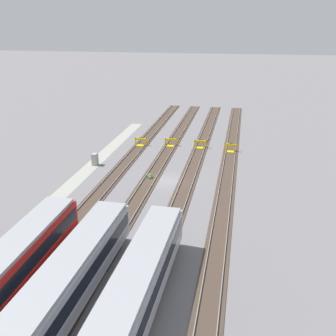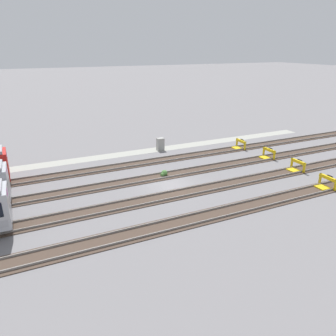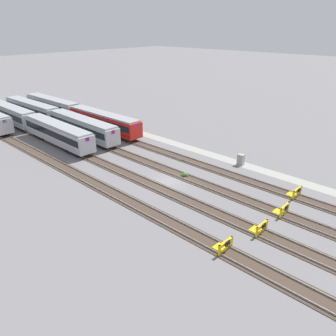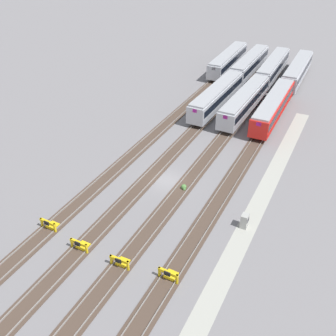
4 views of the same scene
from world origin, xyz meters
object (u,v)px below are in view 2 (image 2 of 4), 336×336
Objects in this scene: bumper_stop_nearest_track at (239,145)px; electrical_cabinet at (160,144)px; bumper_stop_middle_track at (296,166)px; bumper_stop_far_inner_track at (326,183)px; weed_clump at (164,173)px; bumper_stop_near_inner_track at (267,154)px.

electrical_cabinet reaches higher than bumper_stop_nearest_track.
bumper_stop_nearest_track is 9.44m from bumper_stop_middle_track.
weed_clump is at bearing -37.07° from bumper_stop_far_inner_track.
bumper_stop_far_inner_track reaches higher than weed_clump.
bumper_stop_near_inner_track is at bearing 140.30° from electrical_cabinet.
electrical_cabinet reaches higher than bumper_stop_near_inner_track.
bumper_stop_near_inner_track is 1.00× the size of bumper_stop_far_inner_track.
bumper_stop_middle_track is at bearing 127.69° from electrical_cabinet.
bumper_stop_far_inner_track is at bearing 83.41° from bumper_stop_near_inner_track.
bumper_stop_nearest_track reaches higher than weed_clump.
bumper_stop_nearest_track is 13.86m from weed_clump.
bumper_stop_near_inner_track and bumper_stop_middle_track have the same top height.
bumper_stop_nearest_track is at bearing -86.65° from bumper_stop_middle_track.
electrical_cabinet is at bearing -62.71° from bumper_stop_far_inner_track.
bumper_stop_nearest_track is at bearing -91.78° from bumper_stop_far_inner_track.
weed_clump is at bearing 68.57° from electrical_cabinet.
bumper_stop_near_inner_track is 9.47m from bumper_stop_far_inner_track.
bumper_stop_near_inner_track is at bearing 97.79° from bumper_stop_nearest_track.
bumper_stop_nearest_track is 1.00× the size of bumper_stop_near_inner_track.
bumper_stop_nearest_track and bumper_stop_near_inner_track have the same top height.
bumper_stop_nearest_track is at bearing -160.66° from weed_clump.
electrical_cabinet reaches higher than weed_clump.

